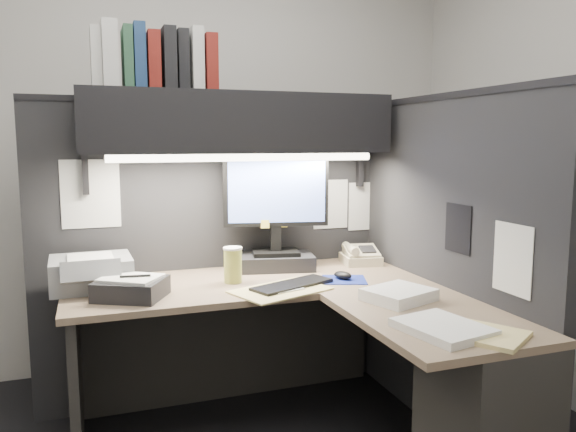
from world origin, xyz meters
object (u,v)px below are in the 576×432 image
Objects in this scene: keyboard at (292,285)px; notebook_stack at (131,289)px; telephone at (360,256)px; printer at (91,273)px; coffee_cup at (233,266)px; monitor at (276,225)px; overhead_shelf at (239,123)px; desk at (356,371)px.

notebook_stack is (-0.72, 0.07, 0.03)m from keyboard.
telephone is 1.29m from notebook_stack.
coffee_cup is at bearing -12.60° from printer.
printer reaches higher than telephone.
coffee_cup is at bearing -132.47° from monitor.
overhead_shelf is 1.02m from printer.
printer is at bearing -162.93° from monitor.
overhead_shelf reaches higher than keyboard.
overhead_shelf is 0.86m from keyboard.
overhead_shelf is 0.72m from coffee_cup.
keyboard is 0.94m from printer.
printer is at bearing 123.79° from notebook_stack.
printer reaches higher than desk.
keyboard is at bearing -5.15° from notebook_stack.
desk is 1.03m from notebook_stack.
keyboard is at bearing 112.93° from desk.
monitor is at bearing 22.77° from notebook_stack.
monitor is at bearing -174.03° from telephone.
notebook_stack is (-0.58, -0.32, -0.73)m from overhead_shelf.
monitor reaches higher than coffee_cup.
telephone is 1.27× the size of coffee_cup.
desk is 10.45× the size of coffee_cup.
notebook_stack is (-0.49, -0.12, -0.04)m from coffee_cup.
coffee_cup is (-0.09, -0.20, -0.69)m from overhead_shelf.
desk is at bearing -26.18° from notebook_stack.
printer is 1.30× the size of notebook_stack.
overhead_shelf is 1.00m from telephone.
monitor is 1.66× the size of printer.
coffee_cup is (-0.39, 0.55, 0.37)m from desk.
overhead_shelf reaches higher than notebook_stack.
notebook_stack is (-0.77, -0.32, -0.20)m from monitor.
monitor reaches higher than printer.
desk is at bearing -89.39° from keyboard.
printer is (-1.42, -0.05, 0.03)m from telephone.
notebook_stack is (-0.88, 0.43, 0.33)m from desk.
telephone is at bearing 8.27° from monitor.
overhead_shelf is 0.57m from monitor.
telephone reaches higher than keyboard.
overhead_shelf is at bearing 88.35° from keyboard.
desk is 1.10× the size of overhead_shelf.
notebook_stack is at bearing -157.25° from telephone.
monitor is 2.16× the size of notebook_stack.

